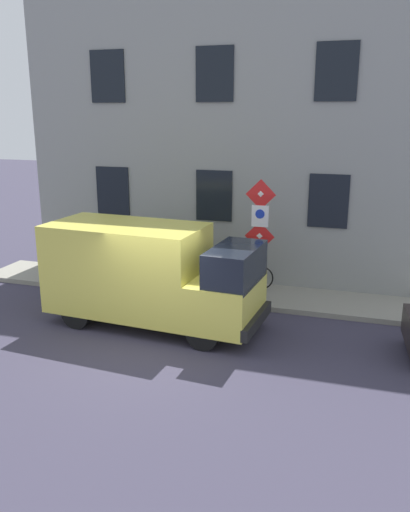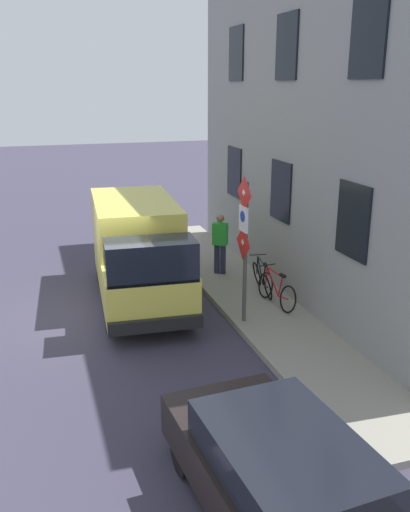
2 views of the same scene
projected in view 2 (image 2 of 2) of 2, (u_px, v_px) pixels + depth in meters
ground_plane at (96, 314)px, 13.31m from camera, size 80.00×80.00×0.00m
sidewalk_slab at (244, 294)px, 14.41m from camera, size 1.91×14.08×0.14m
building_facade at (297, 128)px, 13.53m from camera, size 0.75×12.08×8.54m
sign_post_stacked at (244, 232)px, 11.97m from camera, size 0.15×0.56×3.22m
delivery_van at (138, 250)px, 13.81m from camera, size 2.38×5.46×2.50m
parked_hatchback at (280, 477)px, 6.72m from camera, size 2.03×4.11×1.38m
bicycle_red at (276, 290)px, 13.42m from camera, size 0.46×1.72×0.89m
bicycle_black at (262, 279)px, 14.22m from camera, size 0.50×1.72×0.89m
pedestrian at (220, 242)px, 15.50m from camera, size 0.48×0.44×1.72m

